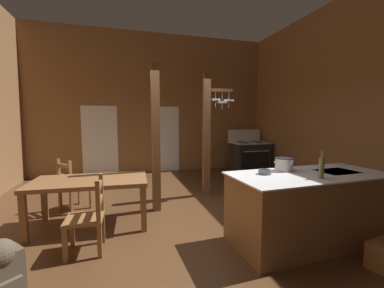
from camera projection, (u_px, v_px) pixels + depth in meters
name	position (u px, v px, depth m)	size (l,w,h in m)	color
ground_plane	(188.00, 224.00, 4.05)	(7.96, 8.73, 0.10)	#4C301C
wall_back	(154.00, 104.00, 7.68)	(7.96, 0.14, 4.27)	brown
wall_right	(366.00, 95.00, 4.84)	(0.14, 8.73, 4.27)	brown
glazed_door_back_left	(100.00, 141.00, 7.28)	(1.00, 0.01, 2.05)	white
glazed_panel_back_right	(166.00, 139.00, 7.82)	(0.84, 0.01, 2.05)	white
kitchen_island	(308.00, 208.00, 3.35)	(2.20, 1.04, 0.94)	brown
stove_range	(249.00, 156.00, 7.79)	(1.15, 0.83, 1.32)	black
support_post_with_pot_rack	(209.00, 130.00, 5.31)	(0.69, 0.25, 2.62)	brown
support_post_center	(156.00, 139.00, 4.40)	(0.14, 0.14, 2.62)	brown
dining_table	(91.00, 185.00, 3.81)	(1.75, 1.00, 0.74)	brown
ladderback_chair_near_window	(72.00, 186.00, 4.50)	(0.62, 0.62, 0.95)	brown
ladderback_chair_by_post	(89.00, 217.00, 3.08)	(0.45, 0.45, 0.95)	brown
backpack	(1.00, 270.00, 2.22)	(0.39, 0.39, 0.60)	#4C4233
stockpot_on_counter	(284.00, 164.00, 3.48)	(0.32, 0.25, 0.18)	silver
mixing_bowl_on_counter	(265.00, 172.00, 3.27)	(0.17, 0.17, 0.06)	slate
bottle_tall_on_counter	(321.00, 168.00, 3.02)	(0.06, 0.06, 0.34)	brown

